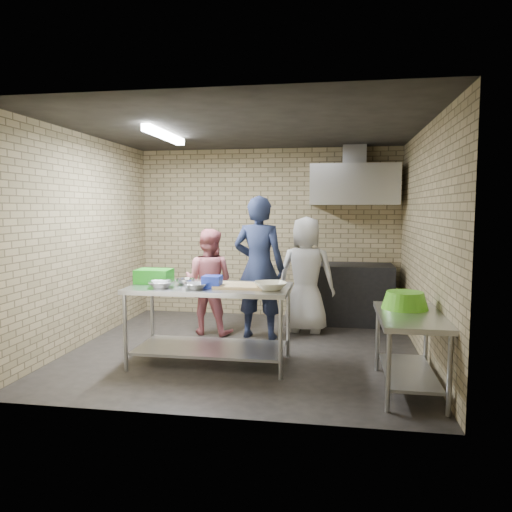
{
  "coord_description": "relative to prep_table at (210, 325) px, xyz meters",
  "views": [
    {
      "loc": [
        1.08,
        -5.83,
        1.75
      ],
      "look_at": [
        0.1,
        0.2,
        1.15
      ],
      "focal_mm": 34.25,
      "sensor_mm": 36.0,
      "label": 1
    }
  ],
  "objects": [
    {
      "name": "side_counter",
      "position": [
        2.09,
        -0.49,
        -0.07
      ],
      "size": [
        0.6,
        1.2,
        0.75
      ],
      "primitive_type": "cube",
      "color": "silver",
      "rests_on": "floor"
    },
    {
      "name": "hood_duct",
      "position": [
        1.64,
        2.46,
        2.11
      ],
      "size": [
        0.35,
        0.3,
        0.3
      ],
      "primitive_type": "cube",
      "color": "#A5A8AD",
      "rests_on": "back_wall"
    },
    {
      "name": "bottle_green",
      "position": [
        2.09,
        2.5,
        1.57
      ],
      "size": [
        0.06,
        0.06,
        0.15
      ],
      "primitive_type": "cylinder",
      "color": "green",
      "rests_on": "wall_shelf"
    },
    {
      "name": "mixing_bowl_c",
      "position": [
        -0.1,
        -0.22,
        0.48
      ],
      "size": [
        0.32,
        0.32,
        0.06
      ],
      "primitive_type": "imported",
      "rotation": [
        0.0,
        0.0,
        0.31
      ],
      "color": "#B0B3B7",
      "rests_on": "prep_table"
    },
    {
      "name": "stove",
      "position": [
        1.64,
        2.26,
        0.01
      ],
      "size": [
        1.2,
        0.7,
        0.9
      ],
      "primitive_type": "cube",
      "color": "black",
      "rests_on": "floor"
    },
    {
      "name": "mixing_bowl_a",
      "position": [
        -0.5,
        -0.2,
        0.48
      ],
      "size": [
        0.35,
        0.35,
        0.07
      ],
      "primitive_type": "imported",
      "rotation": [
        0.0,
        0.0,
        0.31
      ],
      "color": "silver",
      "rests_on": "prep_table"
    },
    {
      "name": "front_wall",
      "position": [
        0.29,
        -1.39,
        0.91
      ],
      "size": [
        4.2,
        0.06,
        2.7
      ],
      "primitive_type": "cube",
      "color": "#9C8961",
      "rests_on": "ground"
    },
    {
      "name": "range_hood",
      "position": [
        1.64,
        2.31,
        1.66
      ],
      "size": [
        1.3,
        0.6,
        0.6
      ],
      "primitive_type": "cube",
      "color": "silver",
      "rests_on": "back_wall"
    },
    {
      "name": "ceramic_bowl",
      "position": [
        0.7,
        -0.15,
        0.49
      ],
      "size": [
        0.43,
        0.43,
        0.08
      ],
      "primitive_type": "imported",
      "rotation": [
        0.0,
        0.0,
        0.31
      ],
      "color": "beige",
      "rests_on": "prep_table"
    },
    {
      "name": "green_crate",
      "position": [
        -0.7,
        0.12,
        0.52
      ],
      "size": [
        0.39,
        0.3,
        0.16
      ],
      "primitive_type": "cube",
      "color": "green",
      "rests_on": "prep_table"
    },
    {
      "name": "woman_white",
      "position": [
        0.97,
        1.61,
        0.37
      ],
      "size": [
        0.84,
        0.59,
        1.63
      ],
      "primitive_type": "imported",
      "rotation": [
        0.0,
        0.0,
        3.05
      ],
      "color": "silver",
      "rests_on": "floor"
    },
    {
      "name": "green_basin",
      "position": [
        2.07,
        -0.24,
        0.39
      ],
      "size": [
        0.46,
        0.46,
        0.17
      ],
      "primitive_type": null,
      "color": "#59C626",
      "rests_on": "side_counter"
    },
    {
      "name": "blue_tub",
      "position": [
        0.05,
        -0.1,
        0.51
      ],
      "size": [
        0.2,
        0.2,
        0.13
      ],
      "primitive_type": "cube",
      "color": "#182FB9",
      "rests_on": "prep_table"
    },
    {
      "name": "prep_table",
      "position": [
        0.0,
        0.0,
        0.0
      ],
      "size": [
        1.78,
        0.89,
        0.89
      ],
      "primitive_type": "cube",
      "color": "#B0B3B7",
      "rests_on": "floor"
    },
    {
      "name": "floor",
      "position": [
        0.29,
        0.61,
        -0.44
      ],
      "size": [
        4.2,
        4.2,
        0.0
      ],
      "primitive_type": "plane",
      "color": "black",
      "rests_on": "ground"
    },
    {
      "name": "cutting_board",
      "position": [
        0.35,
        -0.02,
        0.46
      ],
      "size": [
        0.54,
        0.41,
        0.03
      ],
      "primitive_type": "cube",
      "color": "tan",
      "rests_on": "prep_table"
    },
    {
      "name": "fluorescent_fixture",
      "position": [
        -0.71,
        0.61,
        2.2
      ],
      "size": [
        0.1,
        1.25,
        0.08
      ],
      "primitive_type": "cube",
      "color": "white",
      "rests_on": "ceiling"
    },
    {
      "name": "man_navy",
      "position": [
        0.37,
        1.19,
        0.51
      ],
      "size": [
        0.74,
        0.53,
        1.92
      ],
      "primitive_type": "imported",
      "rotation": [
        0.0,
        0.0,
        3.03
      ],
      "color": "black",
      "rests_on": "floor"
    },
    {
      "name": "back_wall",
      "position": [
        0.29,
        2.61,
        0.91
      ],
      "size": [
        4.2,
        0.06,
        2.7
      ],
      "primitive_type": "cube",
      "color": "#9C8961",
      "rests_on": "ground"
    },
    {
      "name": "left_wall",
      "position": [
        -1.81,
        0.61,
        0.91
      ],
      "size": [
        0.06,
        4.0,
        2.7
      ],
      "primitive_type": "cube",
      "color": "#9C8961",
      "rests_on": "ground"
    },
    {
      "name": "ceiling",
      "position": [
        0.29,
        0.61,
        2.26
      ],
      "size": [
        4.2,
        4.2,
        0.0
      ],
      "primitive_type": "plane",
      "rotation": [
        3.14,
        0.0,
        0.0
      ],
      "color": "black",
      "rests_on": "ground"
    },
    {
      "name": "right_wall",
      "position": [
        2.39,
        0.61,
        0.91
      ],
      "size": [
        0.06,
        4.0,
        2.7
      ],
      "primitive_type": "cube",
      "color": "#9C8961",
      "rests_on": "ground"
    },
    {
      "name": "wall_shelf",
      "position": [
        1.94,
        2.5,
        1.48
      ],
      "size": [
        0.8,
        0.2,
        0.04
      ],
      "primitive_type": "cube",
      "color": "#3F2B19",
      "rests_on": "back_wall"
    },
    {
      "name": "woman_pink",
      "position": [
        -0.36,
        1.31,
        0.29
      ],
      "size": [
        0.78,
        0.65,
        1.47
      ],
      "primitive_type": "imported",
      "rotation": [
        0.0,
        0.0,
        3.01
      ],
      "color": "#C86A72",
      "rests_on": "floor"
    },
    {
      "name": "mixing_bowl_b",
      "position": [
        -0.3,
        0.05,
        0.48
      ],
      "size": [
        0.27,
        0.27,
        0.07
      ],
      "primitive_type": "imported",
      "rotation": [
        0.0,
        0.0,
        0.31
      ],
      "color": "silver",
      "rests_on": "prep_table"
    }
  ]
}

